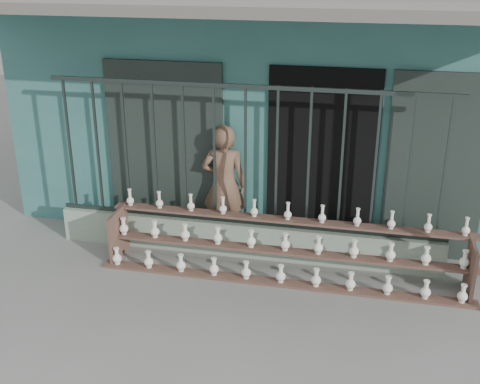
# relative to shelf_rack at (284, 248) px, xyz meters

# --- Properties ---
(ground) EXTENTS (60.00, 60.00, 0.00)m
(ground) POSITION_rel_shelf_rack_xyz_m (-0.57, -0.89, -0.36)
(ground) COLOR slate
(workshop_building) EXTENTS (7.40, 6.60, 3.21)m
(workshop_building) POSITION_rel_shelf_rack_xyz_m (-0.57, 3.34, 1.26)
(workshop_building) COLOR #316863
(workshop_building) RESTS_ON ground
(parapet_wall) EXTENTS (5.00, 0.20, 0.45)m
(parapet_wall) POSITION_rel_shelf_rack_xyz_m (-0.57, 0.41, -0.13)
(parapet_wall) COLOR #8BA18A
(parapet_wall) RESTS_ON ground
(security_fence) EXTENTS (5.00, 0.04, 1.80)m
(security_fence) POSITION_rel_shelf_rack_xyz_m (-0.57, 0.41, 0.99)
(security_fence) COLOR #283330
(security_fence) RESTS_ON parapet_wall
(shelf_rack) EXTENTS (4.50, 0.68, 0.85)m
(shelf_rack) POSITION_rel_shelf_rack_xyz_m (0.00, 0.00, 0.00)
(shelf_rack) COLOR brown
(shelf_rack) RESTS_ON ground
(elderly_woman) EXTENTS (0.63, 0.44, 1.64)m
(elderly_woman) POSITION_rel_shelf_rack_xyz_m (-0.93, 0.76, 0.46)
(elderly_woman) COLOR brown
(elderly_woman) RESTS_ON ground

